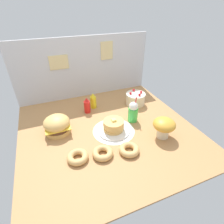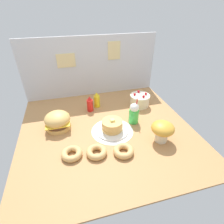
% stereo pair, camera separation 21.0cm
% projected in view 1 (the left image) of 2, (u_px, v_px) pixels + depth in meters
% --- Properties ---
extents(ground_plane, '(2.01, 1.95, 0.02)m').
position_uv_depth(ground_plane, '(108.00, 130.00, 2.11)').
color(ground_plane, '#B27F4C').
extents(back_wall, '(2.01, 0.04, 0.90)m').
position_uv_depth(back_wall, '(85.00, 68.00, 2.61)').
color(back_wall, silver).
rests_on(back_wall, ground_plane).
extents(doily_mat, '(0.49, 0.49, 0.00)m').
position_uv_depth(doily_mat, '(114.00, 131.00, 2.08)').
color(doily_mat, white).
rests_on(doily_mat, ground_plane).
extents(burger, '(0.30, 0.30, 0.22)m').
position_uv_depth(burger, '(57.00, 125.00, 2.01)').
color(burger, '#DBA859').
rests_on(burger, ground_plane).
extents(pancake_stack, '(0.38, 0.38, 0.17)m').
position_uv_depth(pancake_stack, '(114.00, 126.00, 2.05)').
color(pancake_stack, white).
rests_on(pancake_stack, doily_mat).
extents(layer_cake, '(0.28, 0.28, 0.20)m').
position_uv_depth(layer_cake, '(135.00, 99.00, 2.57)').
color(layer_cake, beige).
rests_on(layer_cake, ground_plane).
extents(ketchup_bottle, '(0.09, 0.09, 0.22)m').
position_uv_depth(ketchup_bottle, '(87.00, 106.00, 2.37)').
color(ketchup_bottle, red).
rests_on(ketchup_bottle, ground_plane).
extents(mustard_bottle, '(0.09, 0.09, 0.22)m').
position_uv_depth(mustard_bottle, '(93.00, 101.00, 2.47)').
color(mustard_bottle, yellow).
rests_on(mustard_bottle, ground_plane).
extents(cream_soda_cup, '(0.12, 0.12, 0.34)m').
position_uv_depth(cream_soda_cup, '(133.00, 112.00, 2.19)').
color(cream_soda_cup, green).
rests_on(cream_soda_cup, ground_plane).
extents(donut_pink_glaze, '(0.21, 0.21, 0.06)m').
position_uv_depth(donut_pink_glaze, '(78.00, 157.00, 1.70)').
color(donut_pink_glaze, tan).
rests_on(donut_pink_glaze, ground_plane).
extents(donut_chocolate, '(0.21, 0.21, 0.06)m').
position_uv_depth(donut_chocolate, '(103.00, 153.00, 1.74)').
color(donut_chocolate, tan).
rests_on(donut_chocolate, ground_plane).
extents(donut_vanilla, '(0.21, 0.21, 0.06)m').
position_uv_depth(donut_vanilla, '(129.00, 150.00, 1.78)').
color(donut_vanilla, tan).
rests_on(donut_vanilla, ground_plane).
extents(mushroom_stool, '(0.25, 0.25, 0.24)m').
position_uv_depth(mushroom_stool, '(164.00, 126.00, 1.92)').
color(mushroom_stool, beige).
rests_on(mushroom_stool, ground_plane).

